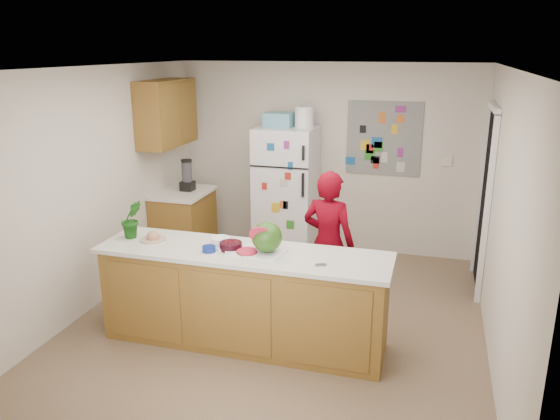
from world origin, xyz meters
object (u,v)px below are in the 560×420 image
(watermelon, at_px, (267,237))
(person, at_px, (328,243))
(refrigerator, at_px, (286,192))
(cherry_bowl, at_px, (231,246))

(watermelon, bearing_deg, person, 64.83)
(person, xyz_separation_m, watermelon, (-0.39, -0.84, 0.31))
(refrigerator, distance_m, person, 1.76)
(watermelon, height_order, cherry_bowl, watermelon)
(watermelon, relative_size, cherry_bowl, 1.33)
(cherry_bowl, bearing_deg, refrigerator, 93.34)
(person, relative_size, cherry_bowl, 7.43)
(watermelon, bearing_deg, cherry_bowl, -177.53)
(refrigerator, bearing_deg, person, -60.39)
(person, bearing_deg, cherry_bowl, 60.34)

